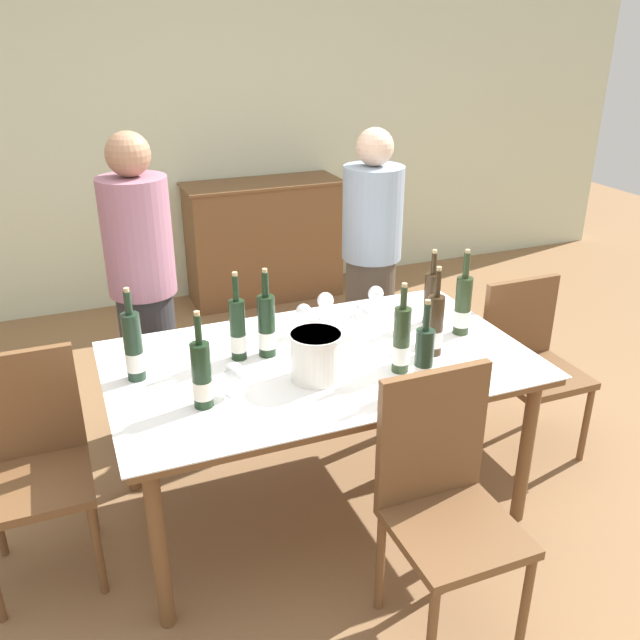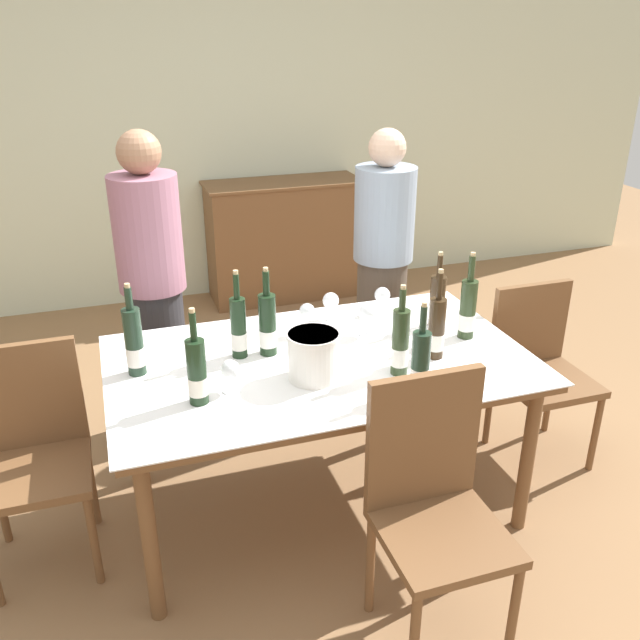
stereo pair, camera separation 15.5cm
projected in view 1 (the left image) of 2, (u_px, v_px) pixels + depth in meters
ground_plane at (320, 502)px, 3.17m from camera, size 12.00×12.00×0.00m
back_wall at (177, 117)px, 5.00m from camera, size 8.00×0.10×2.80m
sideboard_cabinet at (264, 241)px, 5.33m from camera, size 1.21×0.46×0.93m
dining_table at (320, 373)px, 2.89m from camera, size 1.76×1.05×0.75m
ice_bucket at (316, 355)px, 2.66m from camera, size 0.21×0.21×0.20m
wine_bottle_0 at (238, 331)px, 2.81m from camera, size 0.07×0.07×0.39m
wine_bottle_1 at (267, 327)px, 2.84m from camera, size 0.08×0.08×0.39m
wine_bottle_2 at (435, 326)px, 2.85m from camera, size 0.07×0.07×0.39m
wine_bottle_3 at (202, 376)px, 2.46m from camera, size 0.07×0.07×0.38m
wine_bottle_4 at (431, 300)px, 3.15m from camera, size 0.07×0.07×0.36m
wine_bottle_5 at (134, 348)px, 2.65m from camera, size 0.07×0.07×0.39m
wine_bottle_6 at (401, 341)px, 2.71m from camera, size 0.07×0.07×0.38m
wine_bottle_7 at (424, 361)px, 2.58m from camera, size 0.07×0.07×0.37m
wine_bottle_8 at (462, 306)px, 3.04m from camera, size 0.07×0.07×0.40m
wine_glass_0 at (325, 301)px, 3.20m from camera, size 0.08×0.08×0.13m
wine_glass_1 at (304, 313)px, 3.04m from camera, size 0.07×0.07×0.15m
wine_glass_2 at (376, 294)px, 3.28m from camera, size 0.08×0.08×0.13m
wine_glass_3 at (364, 313)px, 3.05m from camera, size 0.08×0.08×0.15m
wine_glass_4 at (234, 373)px, 2.56m from camera, size 0.07×0.07×0.13m
wine_glass_5 at (328, 335)px, 2.85m from camera, size 0.08×0.08×0.14m
chair_left_end at (31, 454)px, 2.63m from camera, size 0.42×0.42×0.91m
chair_right_end at (529, 355)px, 3.43m from camera, size 0.42×0.42×0.88m
chair_near_front at (443, 491)px, 2.36m from camera, size 0.42×0.42×0.99m
person_host at (144, 296)px, 3.36m from camera, size 0.33×0.33×1.61m
person_guest_left at (371, 269)px, 3.81m from camera, size 0.33×0.33×1.55m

